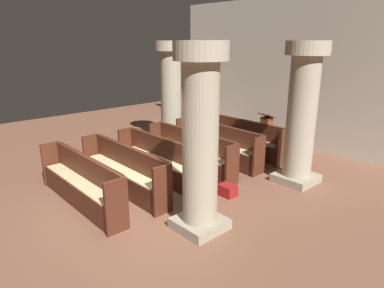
{
  "coord_description": "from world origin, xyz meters",
  "views": [
    {
      "loc": [
        5.42,
        -3.39,
        3.2
      ],
      "look_at": [
        -0.55,
        2.04,
        0.75
      ],
      "focal_mm": 31.91,
      "sensor_mm": 36.0,
      "label": 1
    }
  ],
  "objects_px": {
    "pew_row_0": "(240,136)",
    "pew_row_3": "(159,158)",
    "pillar_aisle_side": "(302,112)",
    "kneeler_box_red": "(227,190)",
    "pew_row_1": "(217,143)",
    "lectern": "(266,133)",
    "pew_row_4": "(123,168)",
    "pillar_far_side": "(171,91)",
    "pew_row_5": "(81,180)",
    "pew_row_2": "(190,150)",
    "hymn_book": "(205,133)",
    "pillar_aisle_rear": "(200,138)"
  },
  "relations": [
    {
      "from": "pew_row_0",
      "to": "pew_row_3",
      "type": "distance_m",
      "value": 2.95
    },
    {
      "from": "pillar_aisle_side",
      "to": "kneeler_box_red",
      "type": "relative_size",
      "value": 8.7
    },
    {
      "from": "pew_row_1",
      "to": "lectern",
      "type": "height_order",
      "value": "lectern"
    },
    {
      "from": "pew_row_4",
      "to": "pew_row_0",
      "type": "bearing_deg",
      "value": 90.0
    },
    {
      "from": "pillar_aisle_side",
      "to": "pillar_far_side",
      "type": "bearing_deg",
      "value": -178.47
    },
    {
      "from": "pew_row_1",
      "to": "lectern",
      "type": "relative_size",
      "value": 2.71
    },
    {
      "from": "pew_row_4",
      "to": "pew_row_5",
      "type": "bearing_deg",
      "value": -90.0
    },
    {
      "from": "pew_row_5",
      "to": "pew_row_0",
      "type": "bearing_deg",
      "value": 90.0
    },
    {
      "from": "pew_row_3",
      "to": "pillar_aisle_side",
      "type": "relative_size",
      "value": 0.91
    },
    {
      "from": "pew_row_4",
      "to": "pillar_aisle_side",
      "type": "bearing_deg",
      "value": 55.18
    },
    {
      "from": "pew_row_2",
      "to": "pillar_far_side",
      "type": "relative_size",
      "value": 0.91
    },
    {
      "from": "pew_row_4",
      "to": "lectern",
      "type": "height_order",
      "value": "lectern"
    },
    {
      "from": "hymn_book",
      "to": "pillar_aisle_side",
      "type": "bearing_deg",
      "value": 30.23
    },
    {
      "from": "pew_row_3",
      "to": "hymn_book",
      "type": "xyz_separation_m",
      "value": [
        0.36,
        1.17,
        0.48
      ]
    },
    {
      "from": "pew_row_0",
      "to": "pew_row_2",
      "type": "height_order",
      "value": "same"
    },
    {
      "from": "pew_row_3",
      "to": "kneeler_box_red",
      "type": "xyz_separation_m",
      "value": [
        1.72,
        0.52,
        -0.4
      ]
    },
    {
      "from": "pew_row_0",
      "to": "pillar_aisle_rear",
      "type": "height_order",
      "value": "pillar_aisle_rear"
    },
    {
      "from": "pew_row_0",
      "to": "pillar_far_side",
      "type": "bearing_deg",
      "value": -160.74
    },
    {
      "from": "pew_row_0",
      "to": "pew_row_2",
      "type": "distance_m",
      "value": 1.97
    },
    {
      "from": "pew_row_3",
      "to": "pillar_aisle_rear",
      "type": "xyz_separation_m",
      "value": [
        2.28,
        -0.84,
        1.15
      ]
    },
    {
      "from": "pew_row_2",
      "to": "pew_row_4",
      "type": "height_order",
      "value": "same"
    },
    {
      "from": "pew_row_1",
      "to": "hymn_book",
      "type": "height_order",
      "value": "hymn_book"
    },
    {
      "from": "pillar_aisle_side",
      "to": "pew_row_3",
      "type": "bearing_deg",
      "value": -134.83
    },
    {
      "from": "pew_row_2",
      "to": "pillar_aisle_side",
      "type": "relative_size",
      "value": 0.91
    },
    {
      "from": "pillar_far_side",
      "to": "lectern",
      "type": "height_order",
      "value": "pillar_far_side"
    },
    {
      "from": "hymn_book",
      "to": "kneeler_box_red",
      "type": "height_order",
      "value": "hymn_book"
    },
    {
      "from": "pew_row_1",
      "to": "pillar_far_side",
      "type": "distance_m",
      "value": 2.52
    },
    {
      "from": "pew_row_4",
      "to": "pew_row_5",
      "type": "relative_size",
      "value": 1.0
    },
    {
      "from": "pew_row_3",
      "to": "pillar_aisle_rear",
      "type": "relative_size",
      "value": 0.91
    },
    {
      "from": "pew_row_5",
      "to": "pillar_aisle_rear",
      "type": "height_order",
      "value": "pillar_aisle_rear"
    },
    {
      "from": "lectern",
      "to": "hymn_book",
      "type": "relative_size",
      "value": 5.69
    },
    {
      "from": "pew_row_5",
      "to": "lectern",
      "type": "bearing_deg",
      "value": 88.65
    },
    {
      "from": "pillar_aisle_rear",
      "to": "pew_row_5",
      "type": "bearing_deg",
      "value": -153.66
    },
    {
      "from": "pew_row_4",
      "to": "pillar_aisle_rear",
      "type": "height_order",
      "value": "pillar_aisle_rear"
    },
    {
      "from": "pew_row_1",
      "to": "hymn_book",
      "type": "bearing_deg",
      "value": -65.76
    },
    {
      "from": "pillar_far_side",
      "to": "pew_row_5",
      "type": "bearing_deg",
      "value": -61.7
    },
    {
      "from": "pew_row_1",
      "to": "kneeler_box_red",
      "type": "relative_size",
      "value": 7.95
    },
    {
      "from": "pillar_aisle_side",
      "to": "hymn_book",
      "type": "height_order",
      "value": "pillar_aisle_side"
    },
    {
      "from": "pew_row_3",
      "to": "pew_row_0",
      "type": "bearing_deg",
      "value": 90.0
    },
    {
      "from": "pew_row_2",
      "to": "pew_row_3",
      "type": "distance_m",
      "value": 0.98
    },
    {
      "from": "pew_row_2",
      "to": "pillar_aisle_rear",
      "type": "distance_m",
      "value": 3.14
    },
    {
      "from": "pew_row_0",
      "to": "pillar_aisle_rear",
      "type": "xyz_separation_m",
      "value": [
        2.28,
        -3.79,
        1.15
      ]
    },
    {
      "from": "pew_row_1",
      "to": "pillar_aisle_rear",
      "type": "relative_size",
      "value": 0.91
    },
    {
      "from": "pew_row_5",
      "to": "pillar_aisle_side",
      "type": "relative_size",
      "value": 0.91
    },
    {
      "from": "pew_row_5",
      "to": "pillar_aisle_side",
      "type": "xyz_separation_m",
      "value": [
        2.28,
        4.26,
        1.15
      ]
    },
    {
      "from": "pillar_aisle_side",
      "to": "kneeler_box_red",
      "type": "distance_m",
      "value": 2.42
    },
    {
      "from": "lectern",
      "to": "pillar_far_side",
      "type": "bearing_deg",
      "value": -142.02
    },
    {
      "from": "hymn_book",
      "to": "kneeler_box_red",
      "type": "bearing_deg",
      "value": -25.76
    },
    {
      "from": "pew_row_3",
      "to": "lectern",
      "type": "height_order",
      "value": "lectern"
    },
    {
      "from": "kneeler_box_red",
      "to": "pew_row_2",
      "type": "bearing_deg",
      "value": 164.8
    }
  ]
}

